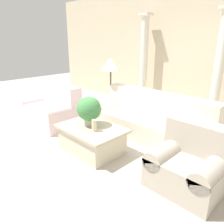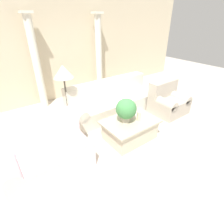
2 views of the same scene
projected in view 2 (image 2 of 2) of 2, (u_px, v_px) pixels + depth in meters
The scene contains 11 objects.
ground_plane at pixel (116, 130), 4.22m from camera, with size 16.00×16.00×0.00m, color #BCB2A3.
wall_back at pixel (64, 46), 5.31m from camera, with size 10.00×0.06×3.20m.
sofa_long at pixel (112, 101), 4.83m from camera, with size 2.48×0.86×0.90m.
loveseat at pixel (45, 152), 3.03m from camera, with size 1.44×0.86×0.90m.
coffee_table at pixel (130, 129), 3.83m from camera, with size 1.16×0.82×0.45m.
potted_plant at pixel (126, 109), 3.56m from camera, with size 0.43×0.43×0.52m.
pillar_candle at pixel (139, 116), 3.70m from camera, with size 0.08×0.08×0.20m.
floor_lamp at pixel (63, 75), 3.79m from camera, with size 0.43×0.43×1.50m.
column_left at pixel (36, 63), 4.73m from camera, with size 0.29×0.29×2.53m.
column_right at pixel (99, 54), 5.77m from camera, with size 0.29×0.29×2.53m.
armchair at pixel (168, 101), 4.86m from camera, with size 0.90×0.81×0.86m.
Camera 2 is at (-2.16, -2.74, 2.42)m, focal length 28.00 mm.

